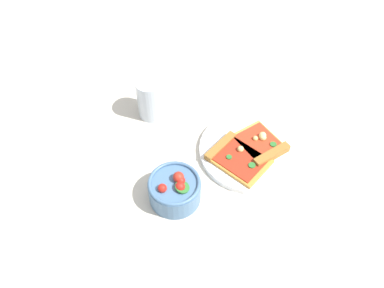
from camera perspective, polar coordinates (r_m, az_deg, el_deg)
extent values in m
plane|color=beige|center=(0.94, 7.53, -1.87)|extent=(2.40, 2.40, 0.00)
cylinder|color=white|center=(0.94, 8.80, -0.96)|extent=(0.25, 0.25, 0.01)
cube|color=gold|center=(0.91, 7.11, -2.34)|extent=(0.17, 0.16, 0.01)
cube|color=#A36B2D|center=(0.92, 4.31, -0.36)|extent=(0.08, 0.09, 0.02)
cube|color=#B22D19|center=(0.90, 7.14, -2.13)|extent=(0.14, 0.14, 0.00)
sphere|color=#F2D87F|center=(0.91, 7.34, -0.98)|extent=(0.02, 0.02, 0.02)
cylinder|color=#2D722D|center=(0.90, 5.60, -1.96)|extent=(0.01, 0.01, 0.00)
cylinder|color=#2D722D|center=(0.89, 9.01, -3.18)|extent=(0.02, 0.02, 0.00)
cube|color=gold|center=(0.95, 9.97, 0.07)|extent=(0.15, 0.15, 0.01)
cube|color=#A36B2D|center=(0.92, 11.92, -1.62)|extent=(0.09, 0.07, 0.02)
cube|color=red|center=(0.94, 10.02, 0.29)|extent=(0.13, 0.13, 0.00)
cylinder|color=#2D722D|center=(0.94, 12.14, -0.05)|extent=(0.02, 0.02, 0.00)
sphere|color=#F2D87F|center=(0.95, 10.58, 1.27)|extent=(0.02, 0.02, 0.02)
sphere|color=#F2D87F|center=(0.95, 10.64, 0.98)|extent=(0.02, 0.02, 0.02)
sphere|color=#EAD172|center=(0.94, 9.52, 0.84)|extent=(0.01, 0.01, 0.01)
cylinder|color=#4C7299|center=(0.84, -2.62, -7.00)|extent=(0.12, 0.12, 0.06)
torus|color=#4C7299|center=(0.82, -2.69, -5.86)|extent=(0.11, 0.11, 0.01)
sphere|color=red|center=(0.82, -1.74, -5.55)|extent=(0.02, 0.02, 0.02)
sphere|color=red|center=(0.81, -1.82, -6.46)|extent=(0.02, 0.02, 0.02)
sphere|color=red|center=(0.82, -2.05, -5.01)|extent=(0.02, 0.02, 0.02)
sphere|color=red|center=(0.81, -4.50, -6.65)|extent=(0.02, 0.02, 0.02)
cylinder|color=#2D722D|center=(0.81, -1.50, -6.51)|extent=(0.04, 0.04, 0.01)
cylinder|color=silver|center=(0.99, -6.18, 6.84)|extent=(0.07, 0.07, 0.11)
cylinder|color=black|center=(1.00, -6.15, 6.53)|extent=(0.06, 0.06, 0.09)
cube|color=white|center=(0.98, -6.79, 8.58)|extent=(0.02, 0.02, 0.02)
cube|color=white|center=(0.97, -5.70, 7.73)|extent=(0.03, 0.03, 0.02)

